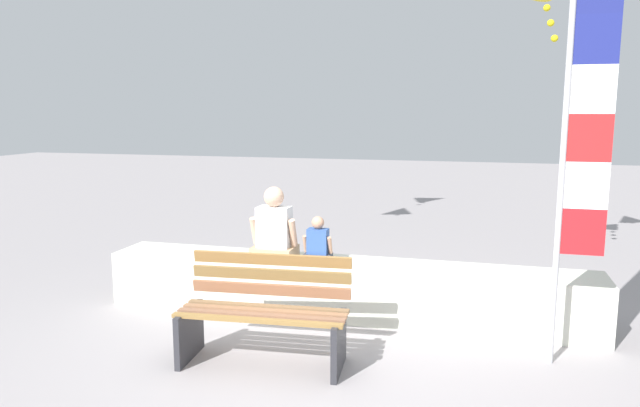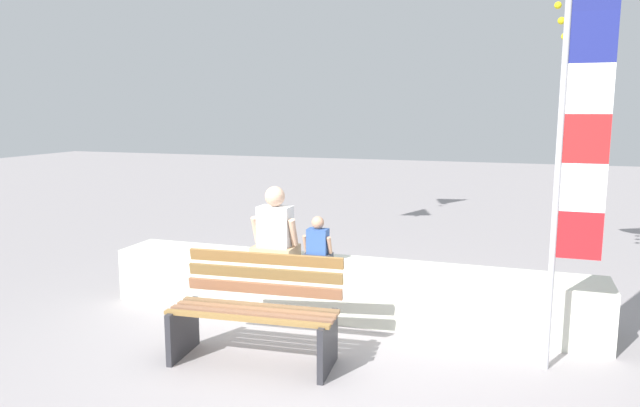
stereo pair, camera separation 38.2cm
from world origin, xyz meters
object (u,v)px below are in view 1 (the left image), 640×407
at_px(person_adult, 274,230).
at_px(flag_banner, 580,138).
at_px(person_child, 318,243).
at_px(park_bench, 264,315).

distance_m(person_adult, flag_banner, 3.08).
xyz_separation_m(person_adult, flag_banner, (2.82, -0.68, 1.04)).
bearing_deg(flag_banner, person_child, 163.79).
bearing_deg(flag_banner, park_bench, -166.56).
xyz_separation_m(park_bench, person_adult, (-0.35, 1.27, 0.46)).
height_order(park_bench, person_adult, person_adult).
xyz_separation_m(person_child, flag_banner, (2.34, -0.68, 1.15)).
distance_m(park_bench, flag_banner, 2.95).
distance_m(person_adult, person_child, 0.49).
bearing_deg(person_adult, person_child, 0.04).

